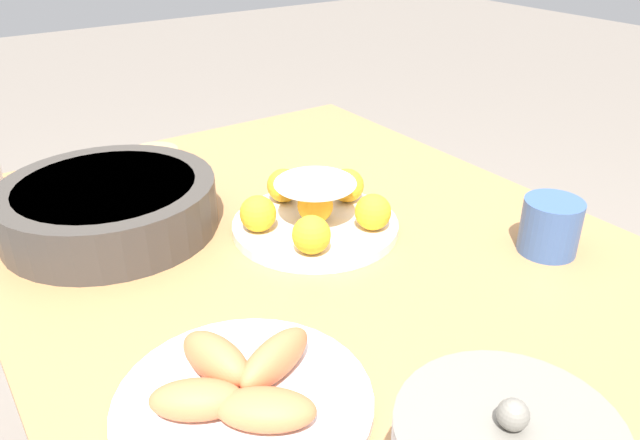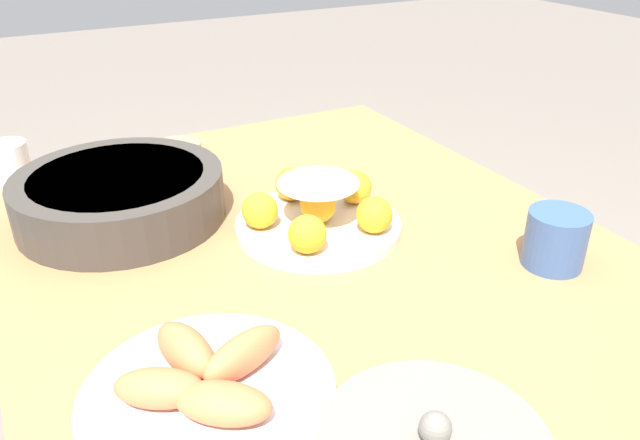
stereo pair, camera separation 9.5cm
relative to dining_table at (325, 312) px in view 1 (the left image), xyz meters
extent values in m
cylinder|color=#A87547|center=(0.56, -0.40, -0.28)|extent=(0.06, 0.06, 0.71)
cylinder|color=#A87547|center=(0.56, 0.40, -0.28)|extent=(0.06, 0.06, 0.71)
cube|color=#A87547|center=(0.00, 0.00, 0.09)|extent=(1.22, 0.90, 0.03)
cylinder|color=silver|center=(0.08, -0.03, 0.11)|extent=(0.27, 0.27, 0.02)
sphere|color=#F4A823|center=(0.17, -0.03, 0.15)|extent=(0.06, 0.06, 0.06)
sphere|color=#F4A823|center=(0.10, 0.05, 0.15)|extent=(0.06, 0.06, 0.06)
sphere|color=#F4A823|center=(0.00, 0.02, 0.15)|extent=(0.06, 0.06, 0.06)
sphere|color=#F4A823|center=(0.01, -0.09, 0.15)|extent=(0.06, 0.06, 0.06)
sphere|color=#F4A823|center=(0.11, -0.12, 0.15)|extent=(0.06, 0.06, 0.06)
ellipsoid|color=white|center=(0.08, -0.03, 0.19)|extent=(0.13, 0.13, 0.02)
sphere|color=#F4A823|center=(0.08, -0.03, 0.15)|extent=(0.06, 0.06, 0.06)
cylinder|color=#3D3833|center=(0.27, 0.23, 0.14)|extent=(0.34, 0.34, 0.08)
cylinder|color=brown|center=(0.27, 0.23, 0.18)|extent=(0.28, 0.28, 0.01)
cylinder|color=tan|center=(0.51, 0.07, 0.11)|extent=(0.10, 0.10, 0.02)
cylinder|color=#B26623|center=(0.51, 0.07, 0.12)|extent=(0.07, 0.07, 0.01)
cylinder|color=silver|center=(-0.21, 0.25, 0.11)|extent=(0.28, 0.28, 0.01)
ellipsoid|color=#E57042|center=(-0.16, 0.26, 0.14)|extent=(0.11, 0.07, 0.05)
ellipsoid|color=#E57042|center=(-0.20, 0.30, 0.14)|extent=(0.09, 0.11, 0.04)
ellipsoid|color=#E57042|center=(-0.25, 0.25, 0.13)|extent=(0.11, 0.11, 0.04)
ellipsoid|color=#E57042|center=(-0.19, 0.20, 0.14)|extent=(0.08, 0.12, 0.05)
cylinder|color=#38568E|center=(-0.18, -0.29, 0.14)|extent=(0.09, 0.09, 0.08)
sphere|color=slate|center=(-0.46, 0.16, 0.25)|extent=(0.02, 0.02, 0.02)
camera|label=1|loc=(-0.66, 0.46, 0.59)|focal=35.00mm
camera|label=2|loc=(-0.71, 0.38, 0.59)|focal=35.00mm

